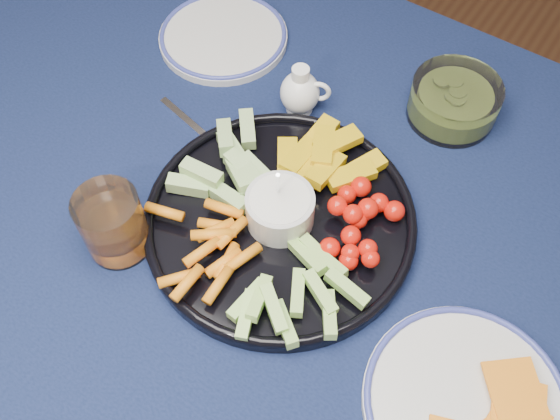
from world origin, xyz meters
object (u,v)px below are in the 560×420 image
Objects in this scene: juice_tumbler at (114,226)px; crudite_platter at (278,216)px; cheese_plate at (467,403)px; side_plate_extra at (223,36)px; creamer_pitcher at (301,92)px; dining_table at (255,245)px; pickle_bowl at (453,102)px.

crudite_platter is at bearing 42.11° from juice_tumbler.
juice_tumbler reaches higher than cheese_plate.
side_plate_extra is (-0.13, 0.40, -0.03)m from juice_tumbler.
juice_tumbler is at bearing -101.32° from creamer_pitcher.
dining_table is 0.38m from pickle_bowl.
cheese_plate is at bearing -14.78° from crudite_platter.
creamer_pitcher is 0.35× the size of cheese_plate.
dining_table is 0.37m from side_plate_extra.
creamer_pitcher is (-0.05, 0.20, 0.12)m from dining_table.
side_plate_extra is at bearing 107.33° from juice_tumbler.
side_plate_extra is at bearing 133.41° from dining_table.
crudite_platter is 3.70× the size of juice_tumbler.
crudite_platter is 4.39× the size of creamer_pitcher.
side_plate_extra is (-0.61, 0.34, -0.00)m from cheese_plate.
cheese_plate is at bearing -34.26° from creamer_pitcher.
crudite_platter is 0.34m from pickle_bowl.
dining_table is 4.44× the size of crudite_platter.
dining_table is 0.23m from juice_tumbler.
crudite_platter reaches higher than cheese_plate.
juice_tumbler reaches higher than creamer_pitcher.
creamer_pitcher is 0.39× the size of side_plate_extra.
juice_tumbler is at bearing -72.67° from side_plate_extra.
side_plate_extra is (-0.19, 0.06, -0.03)m from creamer_pitcher.
side_plate_extra is (-0.25, 0.26, 0.10)m from dining_table.
creamer_pitcher is 0.24m from pickle_bowl.
pickle_bowl is at bearing 30.70° from creamer_pitcher.
crudite_platter is 2.74× the size of pickle_bowl.
creamer_pitcher is 0.35m from juice_tumbler.
dining_table is 7.57× the size of side_plate_extra.
side_plate_extra is at bearing 150.82° from cheese_plate.
creamer_pitcher is 0.84× the size of juice_tumbler.
creamer_pitcher reaches higher than pickle_bowl.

